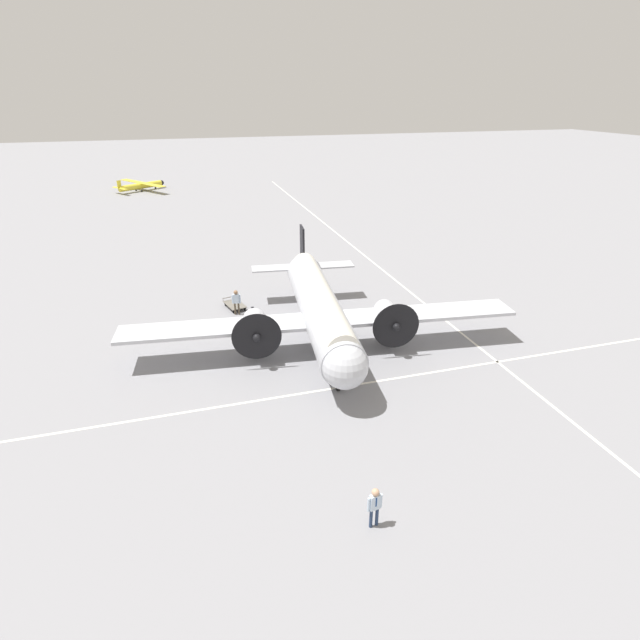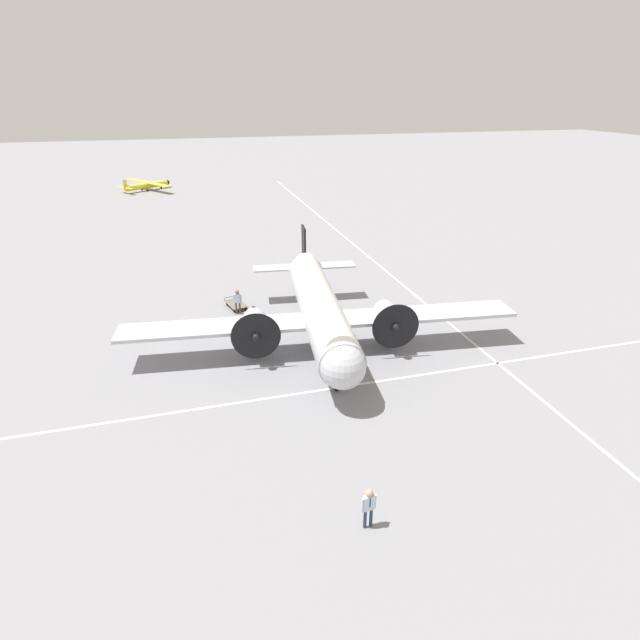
{
  "view_description": "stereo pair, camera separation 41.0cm",
  "coord_description": "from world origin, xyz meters",
  "px_view_note": "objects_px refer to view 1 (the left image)",
  "views": [
    {
      "loc": [
        26.36,
        -7.78,
        14.23
      ],
      "look_at": [
        0.0,
        0.0,
        1.54
      ],
      "focal_mm": 28.0,
      "sensor_mm": 36.0,
      "label": 1
    },
    {
      "loc": [
        26.47,
        -7.39,
        14.23
      ],
      "look_at": [
        0.0,
        0.0,
        1.54
      ],
      "focal_mm": 28.0,
      "sensor_mm": 36.0,
      "label": 2
    }
  ],
  "objects_px": {
    "crew_foreground": "(375,504)",
    "passenger_boarding": "(236,300)",
    "airliner_main": "(321,309)",
    "light_aircraft_distant": "(142,185)",
    "baggage_cart": "(235,305)",
    "suitcase_near_door": "(253,310)"
  },
  "relations": [
    {
      "from": "airliner_main",
      "to": "crew_foreground",
      "type": "relative_size",
      "value": 13.65
    },
    {
      "from": "passenger_boarding",
      "to": "suitcase_near_door",
      "type": "distance_m",
      "value": 1.4
    },
    {
      "from": "passenger_boarding",
      "to": "light_aircraft_distant",
      "type": "height_order",
      "value": "light_aircraft_distant"
    },
    {
      "from": "airliner_main",
      "to": "baggage_cart",
      "type": "xyz_separation_m",
      "value": [
        -7.27,
        -4.29,
        -2.13
      ]
    },
    {
      "from": "crew_foreground",
      "to": "baggage_cart",
      "type": "distance_m",
      "value": 21.28
    },
    {
      "from": "passenger_boarding",
      "to": "light_aircraft_distant",
      "type": "bearing_deg",
      "value": 112.48
    },
    {
      "from": "crew_foreground",
      "to": "passenger_boarding",
      "type": "distance_m",
      "value": 20.12
    },
    {
      "from": "passenger_boarding",
      "to": "airliner_main",
      "type": "bearing_deg",
      "value": -40.97
    },
    {
      "from": "airliner_main",
      "to": "passenger_boarding",
      "type": "distance_m",
      "value": 7.59
    },
    {
      "from": "airliner_main",
      "to": "light_aircraft_distant",
      "type": "height_order",
      "value": "airliner_main"
    },
    {
      "from": "suitcase_near_door",
      "to": "baggage_cart",
      "type": "distance_m",
      "value": 1.67
    },
    {
      "from": "airliner_main",
      "to": "baggage_cart",
      "type": "bearing_deg",
      "value": -142.82
    },
    {
      "from": "passenger_boarding",
      "to": "suitcase_near_door",
      "type": "xyz_separation_m",
      "value": [
        0.11,
        1.08,
        -0.89
      ]
    },
    {
      "from": "suitcase_near_door",
      "to": "light_aircraft_distant",
      "type": "xyz_separation_m",
      "value": [
        -51.36,
        -8.68,
        0.63
      ]
    },
    {
      "from": "crew_foreground",
      "to": "baggage_cart",
      "type": "bearing_deg",
      "value": -91.3
    },
    {
      "from": "crew_foreground",
      "to": "light_aircraft_distant",
      "type": "height_order",
      "value": "light_aircraft_distant"
    },
    {
      "from": "airliner_main",
      "to": "crew_foreground",
      "type": "distance_m",
      "value": 14.12
    },
    {
      "from": "airliner_main",
      "to": "suitcase_near_door",
      "type": "relative_size",
      "value": 49.81
    },
    {
      "from": "passenger_boarding",
      "to": "suitcase_near_door",
      "type": "bearing_deg",
      "value": 8.39
    },
    {
      "from": "airliner_main",
      "to": "baggage_cart",
      "type": "relative_size",
      "value": 11.01
    },
    {
      "from": "suitcase_near_door",
      "to": "light_aircraft_distant",
      "type": "relative_size",
      "value": 0.05
    },
    {
      "from": "airliner_main",
      "to": "baggage_cart",
      "type": "height_order",
      "value": "airliner_main"
    }
  ]
}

